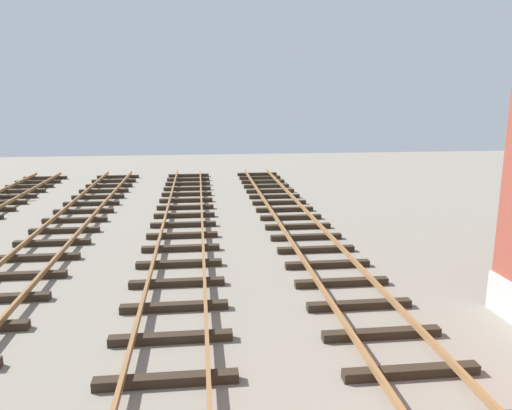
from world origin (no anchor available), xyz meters
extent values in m
cube|color=#2D2319|center=(0.74, 4.38, 0.09)|extent=(2.50, 0.24, 0.18)
cube|color=#2D2319|center=(0.74, 5.84, 0.09)|extent=(2.50, 0.24, 0.18)
cube|color=#2D2319|center=(0.74, 7.30, 0.09)|extent=(2.50, 0.24, 0.18)
cube|color=#2D2319|center=(0.74, 8.76, 0.09)|extent=(2.50, 0.24, 0.18)
cube|color=#2D2319|center=(0.74, 10.22, 0.09)|extent=(2.50, 0.24, 0.18)
cube|color=#2D2319|center=(0.74, 11.67, 0.09)|extent=(2.50, 0.24, 0.18)
cube|color=#2D2319|center=(0.74, 13.13, 0.09)|extent=(2.50, 0.24, 0.18)
cube|color=#2D2319|center=(0.74, 14.59, 0.09)|extent=(2.50, 0.24, 0.18)
cube|color=#2D2319|center=(0.74, 16.05, 0.09)|extent=(2.50, 0.24, 0.18)
cube|color=#2D2319|center=(0.74, 17.51, 0.09)|extent=(2.50, 0.24, 0.18)
cube|color=#2D2319|center=(0.74, 18.97, 0.09)|extent=(2.50, 0.24, 0.18)
cube|color=#2D2319|center=(0.74, 20.43, 0.09)|extent=(2.50, 0.24, 0.18)
cube|color=#2D2319|center=(0.74, 21.89, 0.09)|extent=(2.50, 0.24, 0.18)
cube|color=#2D2319|center=(0.74, 23.35, 0.09)|extent=(2.50, 0.24, 0.18)
cube|color=#2D2319|center=(0.74, 24.81, 0.09)|extent=(2.50, 0.24, 0.18)
cube|color=#2D2319|center=(0.74, 26.27, 0.09)|extent=(2.50, 0.24, 0.18)
cube|color=#2D2319|center=(0.74, 27.73, 0.09)|extent=(2.50, 0.24, 0.18)
cube|color=#2D2319|center=(-3.58, 4.61, 0.09)|extent=(2.50, 0.24, 0.18)
cube|color=#2D2319|center=(-3.58, 6.15, 0.09)|extent=(2.50, 0.24, 0.18)
cube|color=#2D2319|center=(-3.58, 7.69, 0.09)|extent=(2.50, 0.24, 0.18)
cube|color=#2D2319|center=(-3.58, 9.23, 0.09)|extent=(2.50, 0.24, 0.18)
cube|color=#2D2319|center=(-3.58, 10.77, 0.09)|extent=(2.50, 0.24, 0.18)
cube|color=#2D2319|center=(-3.58, 12.31, 0.09)|extent=(2.50, 0.24, 0.18)
cube|color=#2D2319|center=(-3.58, 13.84, 0.09)|extent=(2.50, 0.24, 0.18)
cube|color=#2D2319|center=(-3.58, 15.38, 0.09)|extent=(2.50, 0.24, 0.18)
cube|color=#2D2319|center=(-3.58, 16.92, 0.09)|extent=(2.50, 0.24, 0.18)
cube|color=#2D2319|center=(-3.58, 18.46, 0.09)|extent=(2.50, 0.24, 0.18)
cube|color=#2D2319|center=(-3.58, 20.00, 0.09)|extent=(2.50, 0.24, 0.18)
cube|color=#2D2319|center=(-3.58, 21.54, 0.09)|extent=(2.50, 0.24, 0.18)
cube|color=#2D2319|center=(-3.58, 23.07, 0.09)|extent=(2.50, 0.24, 0.18)
cube|color=#2D2319|center=(-3.58, 24.61, 0.09)|extent=(2.50, 0.24, 0.18)
cube|color=#2D2319|center=(-3.58, 26.15, 0.09)|extent=(2.50, 0.24, 0.18)
cube|color=#2D2319|center=(-3.58, 27.69, 0.09)|extent=(2.50, 0.24, 0.18)
cube|color=#2D2319|center=(-7.90, 10.28, 0.09)|extent=(2.50, 0.24, 0.18)
cube|color=#2D2319|center=(-7.90, 11.86, 0.09)|extent=(2.50, 0.24, 0.18)
cube|color=#2D2319|center=(-7.90, 13.44, 0.09)|extent=(2.50, 0.24, 0.18)
cube|color=#2D2319|center=(-7.90, 15.02, 0.09)|extent=(2.50, 0.24, 0.18)
cube|color=#2D2319|center=(-7.90, 16.60, 0.09)|extent=(2.50, 0.24, 0.18)
cube|color=#2D2319|center=(-7.90, 18.18, 0.09)|extent=(2.50, 0.24, 0.18)
cube|color=#2D2319|center=(-7.90, 19.76, 0.09)|extent=(2.50, 0.24, 0.18)
cube|color=#2D2319|center=(-7.90, 21.34, 0.09)|extent=(2.50, 0.24, 0.18)
cube|color=#2D2319|center=(-7.90, 22.92, 0.09)|extent=(2.50, 0.24, 0.18)
cube|color=#2D2319|center=(-7.90, 24.50, 0.09)|extent=(2.50, 0.24, 0.18)
cube|color=#2D2319|center=(-7.90, 26.09, 0.09)|extent=(2.50, 0.24, 0.18)
cube|color=#2D2319|center=(-7.90, 27.67, 0.09)|extent=(2.50, 0.24, 0.18)
cube|color=#2D2319|center=(-12.22, 21.89, 0.09)|extent=(2.50, 0.24, 0.18)
cube|color=#2D2319|center=(-12.22, 23.35, 0.09)|extent=(2.50, 0.24, 0.18)
cube|color=#2D2319|center=(-12.22, 24.81, 0.09)|extent=(2.50, 0.24, 0.18)
cube|color=#2D2319|center=(-12.22, 26.27, 0.09)|extent=(2.50, 0.24, 0.18)
cube|color=#2D2319|center=(-12.22, 27.73, 0.09)|extent=(2.50, 0.24, 0.18)
camera|label=1|loc=(-2.93, -3.21, 4.87)|focal=34.69mm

